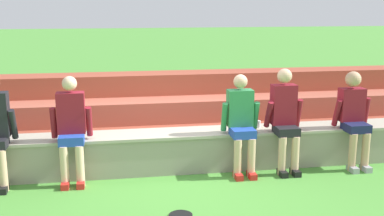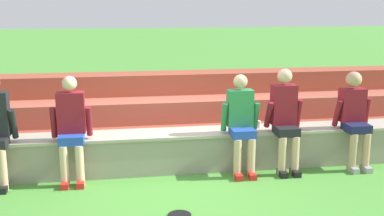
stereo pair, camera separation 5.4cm
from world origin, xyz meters
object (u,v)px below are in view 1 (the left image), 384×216
frisbee (181,215)px  plastic_cup_left_end (258,124)px  person_left_of_center (71,126)px  person_right_of_center (285,117)px  water_bottle_center_gap (363,117)px  person_far_right (354,115)px  person_center (241,121)px

frisbee → plastic_cup_left_end: bearing=49.2°
plastic_cup_left_end → person_left_of_center: bearing=-173.3°
person_right_of_center → plastic_cup_left_end: size_ratio=14.19×
person_left_of_center → water_bottle_center_gap: 4.35m
person_far_right → frisbee: person_far_right is taller
person_left_of_center → plastic_cup_left_end: person_left_of_center is taller
person_center → plastic_cup_left_end: (0.35, 0.35, -0.14)m
person_center → frisbee: person_center is taller
person_left_of_center → person_far_right: bearing=-0.2°
person_far_right → plastic_cup_left_end: person_far_right is taller
person_right_of_center → frisbee: size_ratio=5.44×
water_bottle_center_gap → frisbee: (-3.07, -1.60, -0.65)m
person_far_right → water_bottle_center_gap: person_far_right is taller
frisbee → person_left_of_center: bearing=134.1°
person_left_of_center → person_far_right: size_ratio=1.02×
person_left_of_center → water_bottle_center_gap: bearing=3.8°
person_left_of_center → person_right_of_center: (2.96, -0.03, 0.02)m
water_bottle_center_gap → person_right_of_center: bearing=-167.0°
water_bottle_center_gap → person_center: bearing=-171.0°
person_center → plastic_cup_left_end: bearing=44.3°
person_far_right → frisbee: 3.13m
person_far_right → plastic_cup_left_end: size_ratio=13.53×
plastic_cup_left_end → frisbee: plastic_cup_left_end is taller
person_left_of_center → person_far_right: person_left_of_center is taller
person_left_of_center → person_center: (2.32, -0.03, -0.02)m
water_bottle_center_gap → frisbee: 3.53m
plastic_cup_left_end → frisbee: 2.23m
person_far_right → water_bottle_center_gap: bearing=43.4°
person_left_of_center → plastic_cup_left_end: size_ratio=13.84×
person_far_right → frisbee: size_ratio=5.18×
person_right_of_center → plastic_cup_left_end: bearing=129.7°
person_right_of_center → frisbee: person_right_of_center is taller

